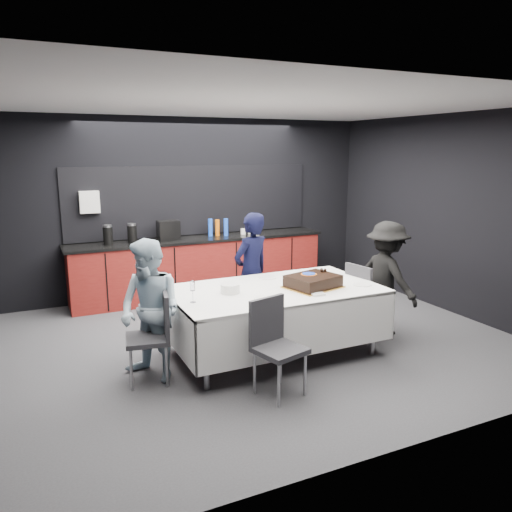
% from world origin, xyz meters
% --- Properties ---
extents(ground, '(6.00, 6.00, 0.00)m').
position_xyz_m(ground, '(0.00, 0.00, 0.00)').
color(ground, '#3C3C40').
rests_on(ground, ground).
extents(room_shell, '(6.04, 5.04, 2.82)m').
position_xyz_m(room_shell, '(0.00, 0.00, 1.86)').
color(room_shell, white).
rests_on(room_shell, ground).
extents(kitchenette, '(4.10, 0.64, 2.05)m').
position_xyz_m(kitchenette, '(-0.02, 2.22, 0.54)').
color(kitchenette, maroon).
rests_on(kitchenette, ground).
extents(party_table, '(2.32, 1.32, 0.78)m').
position_xyz_m(party_table, '(0.00, -0.40, 0.64)').
color(party_table, '#99999E').
rests_on(party_table, ground).
extents(cake_assembly, '(0.67, 0.60, 0.18)m').
position_xyz_m(cake_assembly, '(0.40, -0.56, 0.85)').
color(cake_assembly, gold).
rests_on(cake_assembly, party_table).
extents(plate_stack, '(0.21, 0.21, 0.10)m').
position_xyz_m(plate_stack, '(-0.53, -0.36, 0.83)').
color(plate_stack, white).
rests_on(plate_stack, party_table).
extents(loose_plate_near, '(0.18, 0.18, 0.01)m').
position_xyz_m(loose_plate_near, '(-0.30, -0.71, 0.78)').
color(loose_plate_near, white).
rests_on(loose_plate_near, party_table).
extents(loose_plate_right_a, '(0.20, 0.20, 0.01)m').
position_xyz_m(loose_plate_right_a, '(0.77, -0.21, 0.78)').
color(loose_plate_right_a, white).
rests_on(loose_plate_right_a, party_table).
extents(loose_plate_right_b, '(0.22, 0.22, 0.01)m').
position_xyz_m(loose_plate_right_b, '(0.97, -0.71, 0.78)').
color(loose_plate_right_b, white).
rests_on(loose_plate_right_b, party_table).
extents(loose_plate_far, '(0.22, 0.22, 0.01)m').
position_xyz_m(loose_plate_far, '(0.13, 0.04, 0.78)').
color(loose_plate_far, white).
rests_on(loose_plate_far, party_table).
extents(fork_pile, '(0.15, 0.11, 0.02)m').
position_xyz_m(fork_pile, '(0.28, -0.86, 0.79)').
color(fork_pile, white).
rests_on(fork_pile, party_table).
extents(champagne_flute, '(0.06, 0.06, 0.22)m').
position_xyz_m(champagne_flute, '(-1.00, -0.53, 0.94)').
color(champagne_flute, white).
rests_on(champagne_flute, party_table).
extents(chair_left, '(0.49, 0.49, 0.92)m').
position_xyz_m(chair_left, '(-1.39, -0.50, 0.53)').
color(chair_left, '#2B2B30').
rests_on(chair_left, ground).
extents(chair_right, '(0.48, 0.48, 0.92)m').
position_xyz_m(chair_right, '(1.25, -0.38, 0.53)').
color(chair_right, '#2B2B30').
rests_on(chair_right, ground).
extents(chair_near, '(0.52, 0.52, 0.92)m').
position_xyz_m(chair_near, '(-0.43, -1.22, 0.53)').
color(chair_near, '#2B2B30').
rests_on(chair_near, ground).
extents(person_center, '(0.65, 0.54, 1.53)m').
position_xyz_m(person_center, '(0.08, 0.42, 0.77)').
color(person_center, black).
rests_on(person_center, ground).
extents(person_left, '(0.84, 0.89, 1.45)m').
position_xyz_m(person_left, '(-1.42, -0.44, 0.72)').
color(person_left, '#A1B9CA').
rests_on(person_left, ground).
extents(person_right, '(0.64, 0.98, 1.44)m').
position_xyz_m(person_right, '(1.58, -0.40, 0.72)').
color(person_right, black).
rests_on(person_right, ground).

